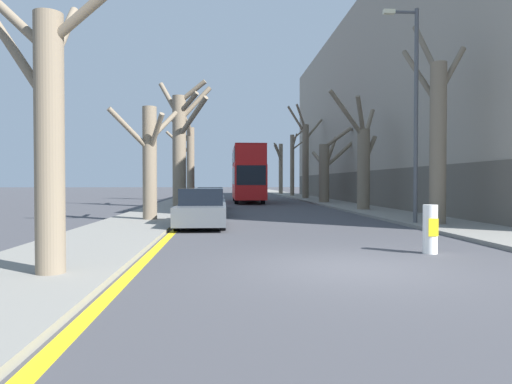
% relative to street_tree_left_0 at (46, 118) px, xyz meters
% --- Properties ---
extents(ground_plane, '(300.00, 300.00, 0.00)m').
position_rel_street_tree_left_0_xyz_m(ground_plane, '(5.64, 0.60, -2.81)').
color(ground_plane, '#424247').
extents(sidewalk_left, '(3.16, 120.00, 0.12)m').
position_rel_street_tree_left_0_xyz_m(sidewalk_left, '(-0.39, 50.60, -2.75)').
color(sidewalk_left, gray).
rests_on(sidewalk_left, ground).
extents(sidewalk_right, '(3.16, 120.00, 0.12)m').
position_rel_street_tree_left_0_xyz_m(sidewalk_right, '(11.66, 50.60, -2.75)').
color(sidewalk_right, gray).
rests_on(sidewalk_right, ground).
extents(building_facade_right, '(10.08, 47.36, 15.58)m').
position_rel_street_tree_left_0_xyz_m(building_facade_right, '(18.23, 28.65, 4.97)').
color(building_facade_right, '#9E9384').
rests_on(building_facade_right, ground).
extents(kerb_line_stripe, '(0.24, 120.00, 0.01)m').
position_rel_street_tree_left_0_xyz_m(kerb_line_stripe, '(1.38, 50.60, -2.80)').
color(kerb_line_stripe, yellow).
rests_on(kerb_line_stripe, ground).
extents(street_tree_left_0, '(3.83, 2.61, 5.88)m').
position_rel_street_tree_left_0_xyz_m(street_tree_left_0, '(0.00, 0.00, 0.00)').
color(street_tree_left_0, '#7A6B56').
rests_on(street_tree_left_0, ground).
extents(street_tree_left_1, '(2.68, 2.35, 4.90)m').
position_rel_street_tree_left_0_xyz_m(street_tree_left_1, '(-0.05, 11.45, -0.16)').
color(street_tree_left_1, '#7A6B56').
rests_on(street_tree_left_1, ground).
extents(street_tree_left_2, '(3.70, 3.44, 8.52)m').
position_rel_street_tree_left_0_xyz_m(street_tree_left_2, '(0.23, 22.64, 1.51)').
color(street_tree_left_2, '#7A6B56').
rests_on(street_tree_left_2, ground).
extents(street_tree_left_3, '(2.68, 2.95, 8.60)m').
position_rel_street_tree_left_0_xyz_m(street_tree_left_3, '(-0.12, 34.65, 1.16)').
color(street_tree_left_3, '#7A6B56').
rests_on(street_tree_left_3, ground).
extents(street_tree_right_0, '(1.63, 2.83, 8.23)m').
position_rel_street_tree_left_0_xyz_m(street_tree_right_0, '(11.21, 8.71, 0.78)').
color(street_tree_right_0, '#7A6B56').
rests_on(street_tree_right_0, ground).
extents(street_tree_right_1, '(3.62, 3.36, 6.95)m').
position_rel_street_tree_left_0_xyz_m(street_tree_right_1, '(11.21, 17.97, 0.17)').
color(street_tree_right_1, '#7A6B56').
rests_on(street_tree_right_1, ground).
extents(street_tree_right_2, '(3.12, 2.60, 6.09)m').
position_rel_street_tree_left_0_xyz_m(street_tree_right_2, '(11.24, 27.72, -0.03)').
color(street_tree_right_2, '#7A6B56').
rests_on(street_tree_right_2, ground).
extents(street_tree_right_3, '(3.84, 2.14, 9.38)m').
position_rel_street_tree_left_0_xyz_m(street_tree_right_3, '(11.24, 36.93, 1.43)').
color(street_tree_right_3, '#7A6B56').
rests_on(street_tree_right_3, ground).
extents(street_tree_right_4, '(2.08, 2.85, 7.88)m').
position_rel_street_tree_left_0_xyz_m(street_tree_right_4, '(11.28, 45.53, 1.16)').
color(street_tree_right_4, '#7A6B56').
rests_on(street_tree_right_4, ground).
extents(street_tree_right_5, '(1.55, 2.47, 7.05)m').
position_rel_street_tree_left_0_xyz_m(street_tree_right_5, '(10.97, 54.81, 1.01)').
color(street_tree_right_5, '#7A6B56').
rests_on(street_tree_right_5, ground).
extents(double_decker_bus, '(2.45, 10.22, 4.62)m').
position_rel_street_tree_left_0_xyz_m(double_decker_bus, '(5.12, 30.51, -0.19)').
color(double_decker_bus, red).
rests_on(double_decker_bus, ground).
extents(parked_car_0, '(1.82, 4.57, 1.46)m').
position_rel_street_tree_left_0_xyz_m(parked_car_0, '(2.26, 9.25, -2.12)').
color(parked_car_0, '#4C5156').
rests_on(parked_car_0, ground).
extents(parked_car_1, '(1.81, 4.45, 1.35)m').
position_rel_street_tree_left_0_xyz_m(parked_car_1, '(2.26, 15.03, -2.16)').
color(parked_car_1, '#9EA3AD').
rests_on(parked_car_1, ground).
extents(parked_car_2, '(1.72, 4.39, 1.38)m').
position_rel_street_tree_left_0_xyz_m(parked_car_2, '(2.26, 20.54, -2.15)').
color(parked_car_2, '#9EA3AD').
rests_on(parked_car_2, ground).
extents(lamp_post, '(1.40, 0.20, 8.41)m').
position_rel_street_tree_left_0_xyz_m(lamp_post, '(10.45, 9.07, 1.86)').
color(lamp_post, '#4C4F54').
rests_on(lamp_post, ground).
extents(traffic_bollard, '(0.34, 0.35, 1.16)m').
position_rel_street_tree_left_0_xyz_m(traffic_bollard, '(7.96, 2.25, -2.23)').
color(traffic_bollard, white).
rests_on(traffic_bollard, ground).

